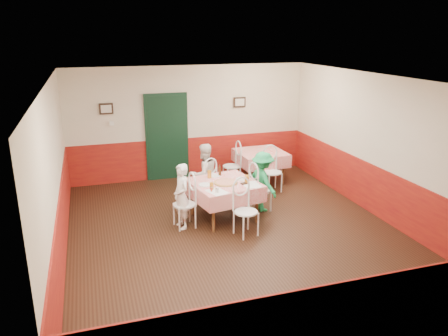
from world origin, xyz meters
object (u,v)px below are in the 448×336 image
object	(u,v)px
chair_left	(184,205)
diner_right	(263,182)
second_table	(260,166)
chair_right	(260,190)
glass_b	(247,179)
glass_c	(209,174)
chair_near	(246,212)
chair_far	(205,184)
main_table	(224,201)
pizza	(226,183)
beer_bottle	(220,171)
diner_left	(182,196)
diner_far	(204,174)
wallet	(244,183)
chair_second_b	(273,172)
chair_second_a	(232,166)
glass_a	(212,186)

from	to	relation	value
chair_left	diner_right	xyz separation A→B (m)	(1.72, 0.32, 0.18)
second_table	chair_right	world-z (taller)	chair_right
glass_b	glass_c	bearing A→B (deg)	140.32
chair_left	chair_near	size ratio (longest dim) A/B	1.00
chair_far	glass_c	world-z (taller)	glass_c
main_table	pizza	xyz separation A→B (m)	(0.01, -0.07, 0.40)
chair_right	second_table	bearing A→B (deg)	-31.93
beer_bottle	glass_c	bearing A→B (deg)	-161.95
diner_left	diner_far	size ratio (longest dim) A/B	0.94
chair_near	glass_c	xyz separation A→B (m)	(-0.36, 1.17, 0.39)
chair_far	diner_left	size ratio (longest dim) A/B	0.72
beer_bottle	wallet	bearing A→B (deg)	-65.20
main_table	diner_left	size ratio (longest dim) A/B	0.97
chair_near	diner_right	size ratio (longest dim) A/B	0.72
chair_right	pizza	size ratio (longest dim) A/B	2.03
diner_far	chair_near	bearing A→B (deg)	81.14
chair_second_b	diner_far	size ratio (longest dim) A/B	0.68
second_table	chair_second_a	size ratio (longest dim) A/B	1.24
glass_a	glass_b	size ratio (longest dim) A/B	0.87
glass_b	diner_left	size ratio (longest dim) A/B	0.12
chair_near	chair_second_a	world-z (taller)	same
main_table	diner_right	xyz separation A→B (m)	(0.88, 0.16, 0.25)
glass_c	diner_right	size ratio (longest dim) A/B	0.12
chair_right	chair_near	distance (m)	1.20
chair_near	chair_second_b	size ratio (longest dim) A/B	1.00
chair_right	diner_far	distance (m)	1.26
main_table	diner_right	bearing A→B (deg)	10.55
chair_right	diner_left	world-z (taller)	diner_left
chair_right	diner_far	bearing A→B (deg)	44.09
chair_right	glass_b	world-z (taller)	glass_b
chair_second_a	pizza	size ratio (longest dim) A/B	2.03
chair_second_b	second_table	bearing A→B (deg)	88.05
pizza	diner_right	world-z (taller)	diner_right
second_table	chair_near	distance (m)	3.08
second_table	chair_right	bearing A→B (deg)	-112.11
glass_c	chair_second_b	bearing A→B (deg)	25.12
diner_left	glass_b	bearing A→B (deg)	80.90
second_table	diner_far	distance (m)	2.01
chair_far	diner_left	bearing A→B (deg)	29.41
second_table	wallet	xyz separation A→B (m)	(-1.21, -2.13, 0.40)
second_table	glass_b	size ratio (longest dim) A/B	7.31
glass_c	wallet	distance (m)	0.77
chair_second_b	pizza	distance (m)	1.99
second_table	diner_right	xyz separation A→B (m)	(-0.66, -1.74, 0.25)
main_table	glass_b	world-z (taller)	glass_b
glass_c	diner_far	xyz separation A→B (m)	(0.04, 0.55, -0.17)
chair_second_a	wallet	xyz separation A→B (m)	(-0.46, -2.13, 0.32)
chair_near	chair_second_b	xyz separation A→B (m)	(1.39, 1.99, 0.00)
chair_near	chair_second_b	distance (m)	2.43
wallet	beer_bottle	bearing A→B (deg)	104.26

